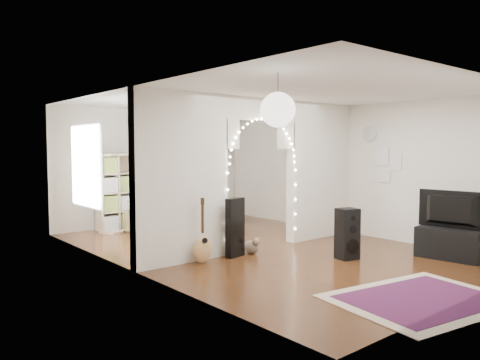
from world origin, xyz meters
TOP-DOWN VIEW (x-y plane):
  - floor at (0.00, 0.00)m, footprint 7.50×7.50m
  - ceiling at (0.00, 0.00)m, footprint 5.00×7.50m
  - wall_back at (0.00, 3.75)m, footprint 5.00×0.02m
  - wall_front at (0.00, -3.75)m, footprint 5.00×0.02m
  - wall_left at (-2.50, 0.00)m, footprint 0.02×7.50m
  - wall_right at (2.50, 0.00)m, footprint 0.02×7.50m
  - divider_wall at (0.00, 0.00)m, footprint 5.00×0.20m
  - fairy_lights at (0.00, -0.13)m, footprint 1.64×0.04m
  - window at (-2.47, 1.80)m, footprint 0.04×1.20m
  - wall_clock at (2.48, -0.60)m, footprint 0.03×0.31m
  - picture_frames at (2.48, -1.00)m, footprint 0.02×0.50m
  - paper_lantern at (-1.90, -2.40)m, footprint 0.40×0.40m
  - ceiling_fan at (0.00, 2.00)m, footprint 1.10×1.10m
  - area_rug at (-0.44, -3.40)m, footprint 2.32×1.90m
  - guitar_case at (-0.76, -0.25)m, footprint 0.40×0.21m
  - acoustic_guitar at (-1.43, -0.25)m, footprint 0.37×0.24m
  - tabby_cat at (-0.41, -0.27)m, footprint 0.21×0.48m
  - floor_speaker at (0.55, -1.54)m, footprint 0.38×0.35m
  - media_console at (1.81, -2.62)m, footprint 0.52×1.04m
  - tv at (1.81, -2.62)m, footprint 0.27×1.08m
  - bookcase at (-0.79, 3.33)m, footprint 1.70×0.91m
  - dining_table at (-0.78, 2.06)m, footprint 1.25×0.88m
  - flower_vase at (-0.78, 2.06)m, footprint 0.19×0.19m
  - dining_chair_left at (-0.91, 2.71)m, footprint 0.71×0.72m
  - dining_chair_right at (-0.65, 1.34)m, footprint 0.70×0.72m

SIDE VIEW (x-z plane):
  - floor at x=0.00m, z-range 0.00..0.00m
  - area_rug at x=-0.44m, z-range 0.00..0.02m
  - tabby_cat at x=-0.41m, z-range -0.03..0.29m
  - media_console at x=1.81m, z-range 0.00..0.50m
  - dining_chair_left at x=-0.91m, z-range 0.00..0.51m
  - dining_chair_right at x=-0.65m, z-range 0.00..0.54m
  - acoustic_guitar at x=-1.43m, z-range -0.06..0.82m
  - floor_speaker at x=0.55m, z-range 0.00..0.83m
  - guitar_case at x=-0.76m, z-range 0.00..0.99m
  - dining_table at x=-0.78m, z-range 0.30..1.06m
  - tv at x=1.81m, z-range 0.50..1.12m
  - bookcase at x=-0.79m, z-range 0.00..1.69m
  - flower_vase at x=-0.78m, z-range 0.76..0.95m
  - wall_back at x=0.00m, z-range 0.00..2.70m
  - wall_front at x=0.00m, z-range 0.00..2.70m
  - wall_left at x=-2.50m, z-range 0.00..2.70m
  - wall_right at x=2.50m, z-range 0.00..2.70m
  - divider_wall at x=0.00m, z-range 0.07..2.77m
  - window at x=-2.47m, z-range 0.80..2.20m
  - picture_frames at x=2.48m, z-range 1.15..1.85m
  - fairy_lights at x=0.00m, z-range 0.75..2.35m
  - wall_clock at x=2.48m, z-range 1.95..2.25m
  - paper_lantern at x=-1.90m, z-range 2.05..2.45m
  - ceiling_fan at x=0.00m, z-range 2.25..2.55m
  - ceiling at x=0.00m, z-range 2.69..2.71m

